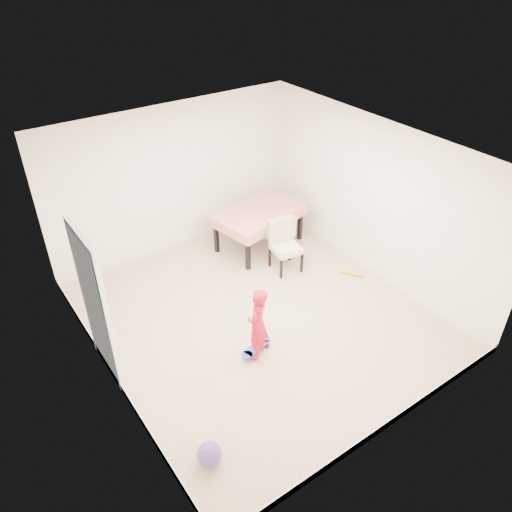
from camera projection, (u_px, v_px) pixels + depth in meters
ground at (258, 316)px, 7.52m from camera, size 5.00×5.00×0.00m
ceiling at (259, 155)px, 6.08m from camera, size 4.50×5.00×0.04m
wall_back at (174, 180)px, 8.47m from camera, size 4.50×0.04×2.60m
wall_front at (398, 350)px, 5.11m from camera, size 4.50×0.04×2.60m
wall_left at (100, 304)px, 5.73m from camera, size 0.04×5.00×2.60m
wall_right at (374, 200)px, 7.86m from camera, size 0.04×5.00×2.60m
door at (96, 308)px, 6.09m from camera, size 0.11×0.94×2.11m
baseboard_back at (180, 241)px, 9.17m from camera, size 4.50×0.02×0.12m
baseboard_front at (382, 428)px, 5.80m from camera, size 4.50×0.02×0.12m
baseboard_left at (117, 379)px, 6.42m from camera, size 0.02×5.00×0.12m
baseboard_right at (365, 264)px, 8.56m from camera, size 0.02×5.00×0.12m
dining_table at (259, 228)px, 8.97m from camera, size 1.70×1.25×0.72m
dining_chair at (286, 247)px, 8.30m from camera, size 0.57×0.64×0.90m
skateboard at (256, 349)px, 6.90m from camera, size 0.57×0.34×0.08m
child at (258, 326)px, 6.54m from camera, size 0.48×0.44×1.09m
balloon at (209, 454)px, 5.42m from camera, size 0.28×0.28×0.28m
foam_toy at (352, 273)px, 8.39m from camera, size 0.26×0.37×0.06m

